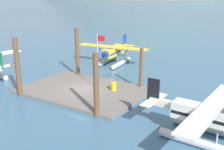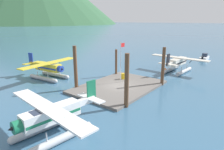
% 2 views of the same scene
% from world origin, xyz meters
% --- Properties ---
extents(ground_plane, '(1200.00, 1200.00, 0.00)m').
position_xyz_m(ground_plane, '(0.00, 0.00, 0.00)').
color(ground_plane, '#38607F').
extents(dock_platform, '(12.71, 8.81, 0.30)m').
position_xyz_m(dock_platform, '(0.00, 0.00, 0.15)').
color(dock_platform, '#66605B').
rests_on(dock_platform, ground).
extents(piling_near_left, '(0.48, 0.48, 5.93)m').
position_xyz_m(piling_near_left, '(-4.67, -4.39, 2.96)').
color(piling_near_left, brown).
rests_on(piling_near_left, ground).
extents(piling_near_right, '(0.47, 0.47, 5.54)m').
position_xyz_m(piling_near_right, '(4.80, -4.28, 2.77)').
color(piling_near_right, brown).
rests_on(piling_near_right, ground).
extents(piling_far_left, '(0.49, 0.49, 5.96)m').
position_xyz_m(piling_far_left, '(-4.09, 4.26, 2.98)').
color(piling_far_left, brown).
rests_on(piling_far_left, ground).
extents(piling_far_right, '(0.38, 0.38, 4.48)m').
position_xyz_m(piling_far_right, '(4.77, 4.09, 2.24)').
color(piling_far_right, brown).
rests_on(piling_far_right, ground).
extents(flagpole, '(0.95, 0.10, 5.88)m').
position_xyz_m(flagpole, '(1.55, 0.76, 3.97)').
color(flagpole, silver).
rests_on(flagpole, dock_platform).
extents(fuel_drum, '(0.62, 0.62, 0.88)m').
position_xyz_m(fuel_drum, '(2.98, 1.38, 0.74)').
color(fuel_drum, gold).
rests_on(fuel_drum, dock_platform).
extents(mooring_buoy, '(0.77, 0.77, 0.77)m').
position_xyz_m(mooring_buoy, '(11.88, -1.60, 0.39)').
color(mooring_buoy, orange).
rests_on(mooring_buoy, ground).
extents(seaplane_yellow_bow_left, '(10.49, 7.95, 3.84)m').
position_xyz_m(seaplane_yellow_bow_left, '(-3.38, 11.55, 1.58)').
color(seaplane_yellow_bow_left, '#B7BABF').
rests_on(seaplane_yellow_bow_left, ground).
extents(seaplane_white_port_aft, '(7.96, 10.49, 3.84)m').
position_xyz_m(seaplane_white_port_aft, '(-13.04, -2.83, 1.58)').
color(seaplane_white_port_aft, '#B7BABF').
rests_on(seaplane_white_port_aft, ground).
extents(seaplane_cream_stbd_aft, '(7.98, 10.46, 3.84)m').
position_xyz_m(seaplane_cream_stbd_aft, '(13.57, -3.31, 1.58)').
color(seaplane_cream_stbd_aft, '#B7BABF').
rests_on(seaplane_cream_stbd_aft, ground).
extents(boat_white_open_se, '(4.89, 1.68, 1.50)m').
position_xyz_m(boat_white_open_se, '(29.07, -4.18, 0.49)').
color(boat_white_open_se, silver).
rests_on(boat_white_open_se, ground).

